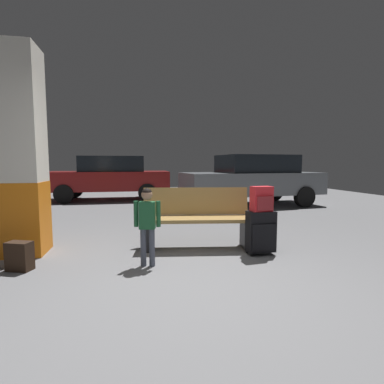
# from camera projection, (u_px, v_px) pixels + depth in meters

# --- Properties ---
(ground_plane) EXTENTS (18.00, 18.00, 0.10)m
(ground_plane) POSITION_uv_depth(u_px,v_px,m) (163.00, 220.00, 6.89)
(ground_plane) COLOR slate
(structural_pillar) EXTENTS (0.57, 0.57, 2.81)m
(structural_pillar) POSITION_uv_depth(u_px,v_px,m) (20.00, 153.00, 4.02)
(structural_pillar) COLOR orange
(structural_pillar) RESTS_ON ground_plane
(bench) EXTENTS (1.66, 0.74, 0.89)m
(bench) POSITION_uv_depth(u_px,v_px,m) (196.00, 218.00, 4.41)
(bench) COLOR #9E7A42
(bench) RESTS_ON ground_plane
(suitcase) EXTENTS (0.39, 0.24, 0.60)m
(suitcase) POSITION_uv_depth(u_px,v_px,m) (261.00, 232.00, 4.06)
(suitcase) COLOR black
(suitcase) RESTS_ON ground_plane
(backpack_bright) EXTENTS (0.29, 0.21, 0.34)m
(backpack_bright) POSITION_uv_depth(u_px,v_px,m) (262.00, 199.00, 4.02)
(backpack_bright) COLOR red
(backpack_bright) RESTS_ON suitcase
(child) EXTENTS (0.32, 0.22, 0.96)m
(child) POSITION_uv_depth(u_px,v_px,m) (147.00, 218.00, 3.58)
(child) COLOR #4C5160
(child) RESTS_ON ground_plane
(backpack_dark_floor) EXTENTS (0.32, 0.27, 0.34)m
(backpack_dark_floor) POSITION_uv_depth(u_px,v_px,m) (20.00, 256.00, 3.47)
(backpack_dark_floor) COLOR black
(backpack_dark_floor) RESTS_ON ground_plane
(parked_car_near) EXTENTS (4.26, 2.13, 1.51)m
(parked_car_near) POSITION_uv_depth(u_px,v_px,m) (252.00, 179.00, 8.91)
(parked_car_near) COLOR slate
(parked_car_near) RESTS_ON ground_plane
(parked_car_far) EXTENTS (4.10, 1.80, 1.51)m
(parked_car_far) POSITION_uv_depth(u_px,v_px,m) (110.00, 177.00, 10.29)
(parked_car_far) COLOR maroon
(parked_car_far) RESTS_ON ground_plane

